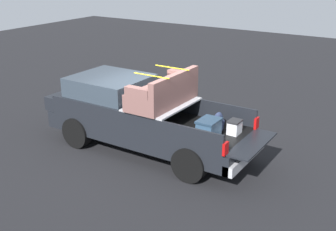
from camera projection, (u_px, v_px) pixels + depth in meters
name	position (u px, v px, depth m)	size (l,w,h in m)	color
ground_plane	(149.00, 150.00, 11.42)	(40.00, 40.00, 0.00)	black
pickup_truck	(138.00, 113.00, 11.26)	(6.05, 2.06, 2.23)	black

